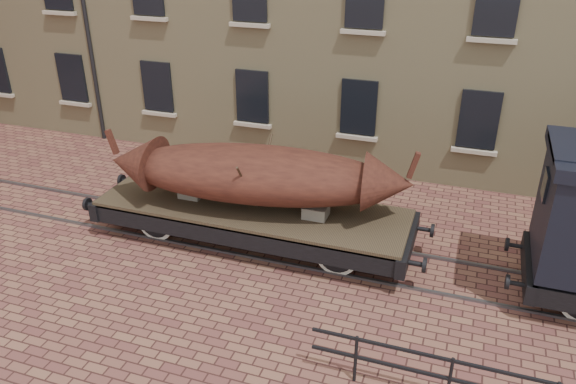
% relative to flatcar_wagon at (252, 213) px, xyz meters
% --- Properties ---
extents(ground, '(90.00, 90.00, 0.00)m').
position_rel_flatcar_wagon_xyz_m(ground, '(0.51, 0.00, -0.82)').
color(ground, brown).
extents(rail_track, '(30.00, 1.52, 0.06)m').
position_rel_flatcar_wagon_xyz_m(rail_track, '(0.51, 0.00, -0.79)').
color(rail_track, '#59595E').
rests_on(rail_track, ground).
extents(flatcar_wagon, '(8.72, 2.37, 1.32)m').
position_rel_flatcar_wagon_xyz_m(flatcar_wagon, '(0.00, 0.00, 0.00)').
color(flatcar_wagon, '#483B23').
rests_on(flatcar_wagon, ground).
extents(iron_boat, '(7.50, 2.92, 1.76)m').
position_rel_flatcar_wagon_xyz_m(iron_boat, '(0.14, 0.00, 1.10)').
color(iron_boat, '#53261A').
rests_on(iron_boat, flatcar_wagon).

